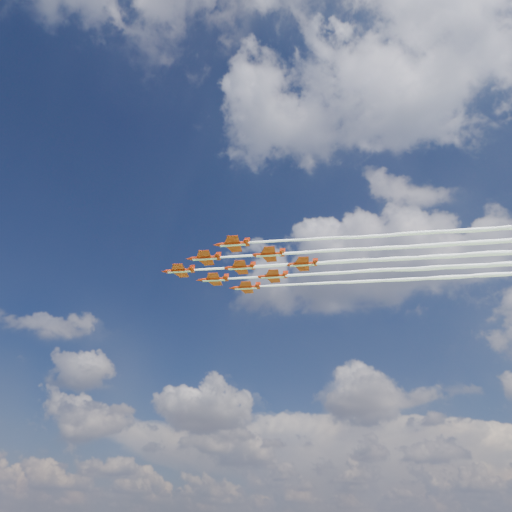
# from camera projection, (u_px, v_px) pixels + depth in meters

# --- Properties ---
(jet_lead) EXTENTS (116.51, 41.64, 2.68)m
(jet_lead) POSITION_uv_depth(u_px,v_px,m) (363.00, 261.00, 152.45)
(jet_lead) COLOR #B4250A
(jet_row2_port) EXTENTS (116.51, 41.64, 2.68)m
(jet_row2_port) POSITION_uv_depth(u_px,v_px,m) (399.00, 247.00, 145.25)
(jet_row2_port) COLOR #B4250A
(jet_row2_starb) EXTENTS (116.51, 41.64, 2.68)m
(jet_row2_starb) POSITION_uv_depth(u_px,v_px,m) (392.00, 270.00, 157.72)
(jet_row2_starb) COLOR #B4250A
(jet_row3_port) EXTENTS (116.51, 41.64, 2.68)m
(jet_row3_port) POSITION_uv_depth(u_px,v_px,m) (438.00, 232.00, 138.06)
(jet_row3_port) COLOR #B4250A
(jet_row3_centre) EXTENTS (116.51, 41.64, 2.68)m
(jet_row3_centre) POSITION_uv_depth(u_px,v_px,m) (428.00, 257.00, 150.53)
(jet_row3_centre) COLOR #B4250A
(jet_row3_starb) EXTENTS (116.51, 41.64, 2.68)m
(jet_row3_starb) POSITION_uv_depth(u_px,v_px,m) (420.00, 279.00, 162.99)
(jet_row3_starb) COLOR #B4250A
(jet_row4_port) EXTENTS (116.51, 41.64, 2.68)m
(jet_row4_port) POSITION_uv_depth(u_px,v_px,m) (468.00, 243.00, 143.33)
(jet_row4_port) COLOR #B4250A
(jet_row4_starb) EXTENTS (116.51, 41.64, 2.68)m
(jet_row4_starb) POSITION_uv_depth(u_px,v_px,m) (456.00, 267.00, 155.80)
(jet_row4_starb) COLOR #B4250A
(jet_tail) EXTENTS (116.51, 41.64, 2.68)m
(jet_tail) POSITION_uv_depth(u_px,v_px,m) (495.00, 254.00, 148.61)
(jet_tail) COLOR #B4250A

